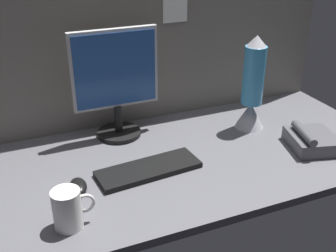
{
  "coord_description": "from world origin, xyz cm",
  "views": [
    {
      "loc": [
        -52.47,
        -125.64,
        81.12
      ],
      "look_at": [
        -4.52,
        0.0,
        14.0
      ],
      "focal_mm": 44.82,
      "sensor_mm": 36.0,
      "label": 1
    }
  ],
  "objects": [
    {
      "name": "mouse",
      "position": [
        -35.3,
        -8.52,
        1.7
      ],
      "size": [
        6.24,
        9.96,
        3.4
      ],
      "primitive_type": "ellipsoid",
      "rotation": [
        0.0,
        0.0,
        -0.07
      ],
      "color": "black",
      "rests_on": "ground_plane"
    },
    {
      "name": "keyboard",
      "position": [
        -9.87,
        -6.72,
        1.0
      ],
      "size": [
        37.94,
        15.99,
        2.0
      ],
      "primitive_type": "cube",
      "rotation": [
        0.0,
        0.0,
        0.08
      ],
      "color": "black",
      "rests_on": "ground_plane"
    },
    {
      "name": "mug_ceramic_white",
      "position": [
        -41.37,
        -25.31,
        6.2
      ],
      "size": [
        12.45,
        8.44,
        12.34
      ],
      "color": "white",
      "rests_on": "ground_plane"
    },
    {
      "name": "cubicle_wall_back",
      "position": [
        0.02,
        37.5,
        37.23
      ],
      "size": [
        180.0,
        5.5,
        74.42
      ],
      "color": "slate",
      "rests_on": "ground_plane"
    },
    {
      "name": "ground_plane",
      "position": [
        0.0,
        0.0,
        -1.5
      ],
      "size": [
        180.0,
        80.0,
        3.0
      ],
      "primitive_type": "cube",
      "color": "#515156"
    },
    {
      "name": "lava_lamp",
      "position": [
        42.55,
        10.02,
        16.76
      ],
      "size": [
        12.21,
        12.21,
        39.95
      ],
      "color": "#A5A5AD",
      "rests_on": "ground_plane"
    },
    {
      "name": "desk_phone",
      "position": [
        54.79,
        -14.95,
        3.19
      ],
      "size": [
        21.32,
        22.74,
        8.8
      ],
      "color": "#4C4C51",
      "rests_on": "ground_plane"
    },
    {
      "name": "monitor",
      "position": [
        -11.3,
        25.12,
        23.66
      ],
      "size": [
        34.69,
        18.0,
        44.08
      ],
      "color": "black",
      "rests_on": "ground_plane"
    }
  ]
}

